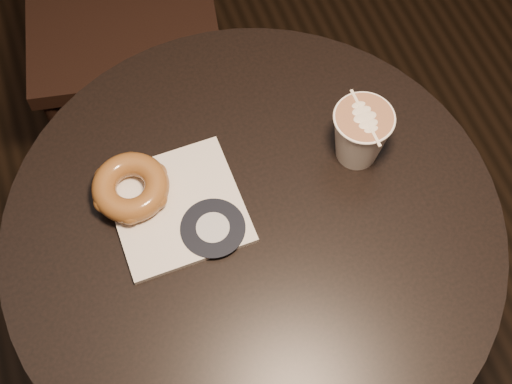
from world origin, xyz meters
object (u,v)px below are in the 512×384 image
(latte_cup, at_px, (360,135))
(pastry_bag, at_px, (178,207))
(doughnut, at_px, (131,187))
(cafe_table, at_px, (254,276))

(latte_cup, bearing_deg, pastry_bag, 179.70)
(doughnut, bearing_deg, cafe_table, -34.90)
(latte_cup, bearing_deg, doughnut, 172.64)
(cafe_table, xyz_separation_m, pastry_bag, (-0.09, 0.06, 0.20))
(pastry_bag, bearing_deg, latte_cup, -1.34)
(doughnut, bearing_deg, pastry_bag, -37.13)
(pastry_bag, distance_m, latte_cup, 0.27)
(doughnut, bearing_deg, latte_cup, -7.36)
(cafe_table, bearing_deg, pastry_bag, 146.47)
(latte_cup, bearing_deg, cafe_table, -162.00)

